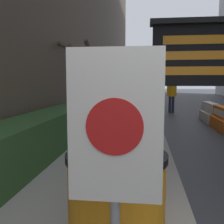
% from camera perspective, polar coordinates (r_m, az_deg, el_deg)
% --- Properties ---
extents(hedge_strip, '(0.90, 6.35, 0.83)m').
position_cam_1_polar(hedge_strip, '(5.85, -14.88, -4.60)').
color(hedge_strip, '#284C23').
rests_on(hedge_strip, sidewalk_left).
extents(bare_tree, '(1.51, 1.27, 2.96)m').
position_cam_1_polar(bare_tree, '(9.00, -6.55, 6.23)').
color(bare_tree, '#4C3D2D').
rests_on(bare_tree, sidewalk_left).
extents(barrel_drum_foreground, '(0.87, 0.87, 0.92)m').
position_cam_1_polar(barrel_drum_foreground, '(2.42, 0.97, -19.48)').
color(barrel_drum_foreground, orange).
rests_on(barrel_drum_foreground, sidewalk_left).
extents(barrel_drum_middle, '(0.87, 0.87, 0.92)m').
position_cam_1_polar(barrel_drum_middle, '(3.33, 2.52, -12.07)').
color(barrel_drum_middle, orange).
rests_on(barrel_drum_middle, sidewalk_left).
extents(warning_sign, '(0.56, 0.08, 1.72)m').
position_cam_1_polar(warning_sign, '(1.55, 0.64, -7.32)').
color(warning_sign, gray).
rests_on(warning_sign, sidewalk_left).
extents(message_board, '(2.03, 0.36, 2.84)m').
position_cam_1_polar(message_board, '(5.47, 19.05, 11.48)').
color(message_board, black).
rests_on(message_board, ground_plane).
extents(jersey_barrier_orange_near, '(0.52, 1.88, 0.79)m').
position_cam_1_polar(jersey_barrier_orange_near, '(9.73, 23.24, -1.66)').
color(jersey_barrier_orange_near, orange).
rests_on(jersey_barrier_orange_near, ground_plane).
extents(jersey_barrier_white, '(0.55, 1.71, 0.79)m').
position_cam_1_polar(jersey_barrier_white, '(11.66, 20.53, -0.24)').
color(jersey_barrier_white, silver).
rests_on(jersey_barrier_white, ground_plane).
extents(traffic_cone_near, '(0.34, 0.34, 0.62)m').
position_cam_1_polar(traffic_cone_near, '(13.87, 22.74, 0.49)').
color(traffic_cone_near, black).
rests_on(traffic_cone_near, ground_plane).
extents(traffic_light_near_curb, '(0.28, 0.44, 3.54)m').
position_cam_1_polar(traffic_light_near_curb, '(15.13, 12.79, 9.95)').
color(traffic_light_near_curb, '#2D2D30').
rests_on(traffic_light_near_curb, ground_plane).
extents(pedestrian_passerby, '(0.53, 0.55, 1.82)m').
position_cam_1_polar(pedestrian_passerby, '(14.39, 12.87, 4.13)').
color(pedestrian_passerby, '#23283D').
rests_on(pedestrian_passerby, ground_plane).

